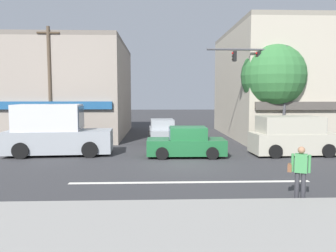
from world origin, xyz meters
TOP-DOWN VIEW (x-y plane):
  - ground_plane at (0.00, 0.00)m, footprint 120.00×120.00m
  - lane_marking_stripe at (0.00, -3.50)m, footprint 9.00×0.24m
  - sidewalk_curb at (0.00, -8.50)m, footprint 40.00×5.00m
  - building_left_block at (-10.48, 11.55)m, footprint 13.49×11.73m
  - building_right_corner at (11.09, 10.35)m, footprint 13.29×12.08m
  - street_tree at (6.13, 5.13)m, footprint 4.03×4.03m
  - utility_pole_near_left at (-8.00, 5.78)m, footprint 1.40×0.22m
  - traffic_light_mast at (5.56, 4.21)m, footprint 4.89×0.27m
  - sedan_parked_curbside at (-0.84, 7.34)m, footprint 2.01×4.17m
  - sedan_approaching_near at (0.33, 1.67)m, footprint 4.13×1.93m
  - box_truck_crossing_center at (-6.72, 2.43)m, footprint 5.71×2.50m
  - van_crossing_leftbound at (6.14, 1.95)m, footprint 4.67×2.19m
  - pedestrian_foreground_with_bag at (3.16, -5.65)m, footprint 0.65×0.50m

SIDE VIEW (x-z plane):
  - ground_plane at x=0.00m, z-range 0.00..0.00m
  - lane_marking_stripe at x=0.00m, z-range 0.00..0.01m
  - sidewalk_curb at x=0.00m, z-range 0.00..0.16m
  - sedan_parked_curbside at x=-0.84m, z-range -0.08..1.50m
  - sedan_approaching_near at x=0.33m, z-range -0.08..1.50m
  - pedestrian_foreground_with_bag at x=3.16m, z-range 0.12..1.79m
  - van_crossing_leftbound at x=6.14m, z-range -0.05..2.06m
  - box_truck_crossing_center at x=-6.72m, z-range -0.12..2.63m
  - building_left_block at x=-10.48m, z-range 0.00..7.33m
  - utility_pole_near_left at x=-8.00m, z-range 0.15..7.69m
  - building_right_corner at x=11.09m, z-range 0.00..8.33m
  - traffic_light_mast at x=5.56m, z-range 1.08..7.28m
  - street_tree at x=6.13m, z-range 1.21..7.70m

